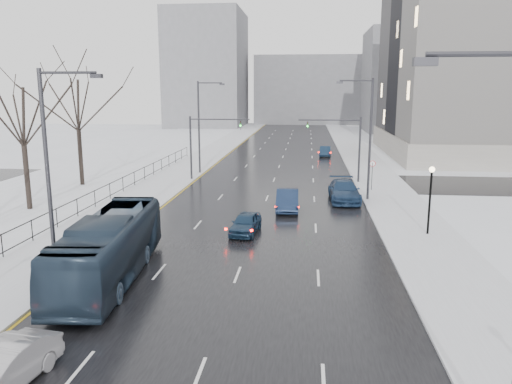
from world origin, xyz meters
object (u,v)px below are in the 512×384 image
(mast_signal_left, at_px, (201,140))
(sedan_left_near, at_px, (1,370))
(sedan_right_near, at_px, (287,200))
(tree_park_d, at_px, (30,210))
(sedan_right_far, at_px, (344,191))
(streetlight_r_mid, at_px, (368,133))
(bus, at_px, (110,248))
(lamppost_r_mid, at_px, (431,190))
(streetlight_l_far, at_px, (201,122))
(sedan_center_near, at_px, (246,223))
(tree_park_e, at_px, (83,186))
(sedan_right_distant, at_px, (325,151))
(streetlight_l_near, at_px, (52,167))
(no_uturn_sign, at_px, (372,166))
(mast_signal_right, at_px, (349,142))

(mast_signal_left, xyz_separation_m, sedan_left_near, (1.55, -36.42, -3.37))
(sedan_right_near, bearing_deg, tree_park_d, -176.02)
(sedan_right_far, bearing_deg, streetlight_r_mid, 10.87)
(sedan_left_near, bearing_deg, bus, 99.57)
(lamppost_r_mid, height_order, bus, lamppost_r_mid)
(streetlight_l_far, distance_m, sedan_center_near, 24.45)
(tree_park_e, relative_size, lamppost_r_mid, 3.15)
(sedan_right_near, distance_m, sedan_right_distant, 32.43)
(streetlight_r_mid, relative_size, sedan_right_near, 2.09)
(mast_signal_left, relative_size, sedan_right_near, 1.36)
(streetlight_l_far, xyz_separation_m, mast_signal_left, (0.84, -4.00, -1.51))
(tree_park_d, relative_size, streetlight_r_mid, 1.25)
(sedan_center_near, bearing_deg, streetlight_r_mid, 56.82)
(streetlight_l_far, relative_size, lamppost_r_mid, 2.34)
(tree_park_e, distance_m, streetlight_l_near, 26.61)
(tree_park_e, relative_size, no_uturn_sign, 5.00)
(sedan_center_near, distance_m, sedan_right_near, 7.04)
(tree_park_e, bearing_deg, tree_park_d, -87.71)
(streetlight_r_mid, height_order, sedan_right_far, streetlight_r_mid)
(sedan_center_near, bearing_deg, bus, -117.46)
(tree_park_e, relative_size, sedan_right_distant, 3.24)
(tree_park_e, distance_m, sedan_center_near, 23.01)
(mast_signal_left, bearing_deg, mast_signal_right, 0.00)
(tree_park_e, bearing_deg, sedan_left_near, -69.04)
(tree_park_d, height_order, sedan_right_near, tree_park_d)
(sedan_right_distant, bearing_deg, mast_signal_right, -81.44)
(streetlight_r_mid, height_order, sedan_right_near, streetlight_r_mid)
(streetlight_l_far, xyz_separation_m, bus, (2.12, -31.14, -4.01))
(streetlight_l_near, height_order, sedan_right_distant, streetlight_l_near)
(streetlight_l_far, bearing_deg, no_uturn_sign, -24.73)
(mast_signal_right, height_order, sedan_left_near, mast_signal_right)
(tree_park_d, xyz_separation_m, mast_signal_left, (10.47, 14.00, 4.11))
(mast_signal_right, bearing_deg, sedan_left_near, -109.79)
(no_uturn_sign, relative_size, sedan_right_near, 0.57)
(sedan_left_near, distance_m, sedan_center_near, 18.50)
(tree_park_e, xyz_separation_m, no_uturn_sign, (27.40, 0.00, 2.30))
(tree_park_e, bearing_deg, sedan_center_near, -39.70)
(streetlight_r_mid, xyz_separation_m, sedan_right_distant, (-2.37, 28.11, -4.89))
(sedan_right_distant, bearing_deg, tree_park_e, -130.65)
(lamppost_r_mid, relative_size, sedan_left_near, 1.01)
(streetlight_l_near, relative_size, streetlight_l_far, 1.00)
(mast_signal_right, bearing_deg, sedan_right_far, -96.10)
(no_uturn_sign, xyz_separation_m, bus, (-15.25, -23.14, -0.69))
(tree_park_e, relative_size, bus, 1.20)
(no_uturn_sign, bearing_deg, sedan_right_far, -122.25)
(mast_signal_left, bearing_deg, sedan_center_near, -69.94)
(sedan_left_near, distance_m, sedan_right_near, 25.53)
(sedan_right_near, bearing_deg, lamppost_r_mid, -34.65)
(bus, bearing_deg, sedan_left_near, -93.40)
(mast_signal_left, xyz_separation_m, sedan_right_near, (9.22, -12.07, -3.28))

